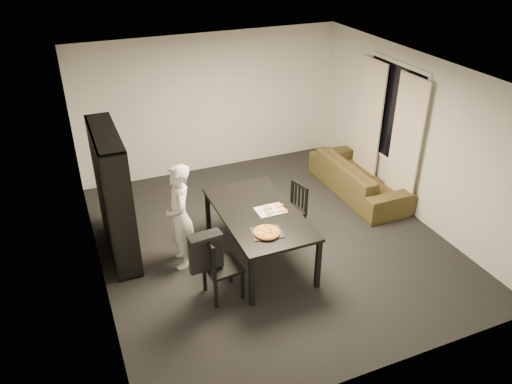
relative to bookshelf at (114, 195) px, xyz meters
name	(u,v)px	position (x,y,z in m)	size (l,w,h in m)	color
room	(271,164)	(2.16, -0.60, 0.35)	(5.01, 5.51, 2.61)	black
window_pane	(393,113)	(4.64, 0.00, 0.55)	(0.02, 1.40, 1.60)	black
window_frame	(393,113)	(4.64, 0.00, 0.55)	(0.03, 1.52, 1.72)	white
curtain_left	(405,145)	(4.56, -0.52, 0.20)	(0.03, 0.70, 2.25)	beige
curtain_right	(369,123)	(4.56, 0.52, 0.20)	(0.03, 0.70, 2.25)	beige
bookshelf	(114,195)	(0.00, 0.00, 0.00)	(0.35, 1.50, 1.90)	black
dining_table	(259,216)	(1.81, -0.96, -0.23)	(1.05, 1.89, 0.79)	black
chair_left	(216,264)	(0.98, -1.52, -0.41)	(0.47, 0.47, 0.94)	black
chair_right	(294,206)	(2.57, -0.55, -0.47)	(0.47, 0.47, 0.84)	black
draped_jacket	(206,251)	(0.86, -1.54, -0.18)	(0.44, 0.22, 0.52)	black
person	(180,217)	(0.77, -0.65, -0.18)	(0.56, 0.37, 1.55)	white
baking_tray	(267,233)	(1.70, -1.48, -0.16)	(0.40, 0.32, 0.01)	black
pepperoni_pizza	(267,232)	(1.69, -1.50, -0.14)	(0.35, 0.35, 0.03)	#A25F2F
kitchen_towel	(270,210)	(1.97, -0.99, -0.16)	(0.40, 0.30, 0.01)	white
pizza_slices	(274,209)	(2.03, -0.99, -0.15)	(0.37, 0.31, 0.01)	#BF793B
sofa	(358,177)	(4.19, 0.14, -0.64)	(2.14, 0.84, 0.62)	#383716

